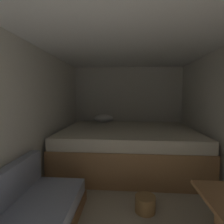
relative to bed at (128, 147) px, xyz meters
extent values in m
plane|color=#A39984|center=(0.00, -1.32, -0.39)|extent=(6.65, 6.65, 0.00)
cube|color=silver|center=(0.00, 1.03, 0.68)|extent=(2.78, 0.05, 2.12)
cube|color=silver|center=(-1.36, -1.32, 0.68)|extent=(0.05, 4.65, 2.12)
cube|color=white|center=(0.00, -1.32, 1.76)|extent=(2.78, 4.65, 0.05)
cube|color=#9E7247|center=(0.00, -0.01, -0.10)|extent=(2.56, 1.92, 0.57)
cube|color=beige|center=(0.00, -0.01, 0.28)|extent=(2.52, 1.88, 0.20)
ellipsoid|color=white|center=(-0.57, 0.73, 0.48)|extent=(0.46, 0.35, 0.19)
cylinder|color=olive|center=(0.20, -1.40, -0.29)|extent=(0.25, 0.25, 0.19)
camera|label=1|loc=(-0.04, -3.45, 1.04)|focal=28.02mm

